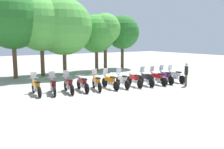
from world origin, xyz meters
The scene contains 20 objects.
ground_plane centered at (0.00, 0.00, 0.00)m, with size 80.00×80.00×0.00m, color #9E9B93.
motorcycle_0 centered at (-5.31, 0.99, 0.52)m, with size 0.62×2.19×1.37m.
motorcycle_1 centered at (-4.34, 0.69, 0.52)m, with size 0.77×2.16×1.37m.
motorcycle_2 centered at (-3.38, 0.48, 0.52)m, with size 0.67×2.18×1.37m.
motorcycle_3 centered at (-2.41, 0.41, 0.50)m, with size 0.64×2.19×0.99m.
motorcycle_4 centered at (-1.44, 0.24, 0.52)m, with size 0.81×2.14×1.37m.
motorcycle_5 centered at (-0.48, 0.04, 0.52)m, with size 0.62×2.19×1.37m.
motorcycle_6 centered at (0.49, -0.08, 0.52)m, with size 0.74×2.17×1.37m.
motorcycle_7 centered at (1.45, -0.26, 0.50)m, with size 0.69×2.18×0.99m.
motorcycle_8 centered at (2.42, -0.45, 0.52)m, with size 0.74×2.17×1.37m.
motorcycle_9 centered at (3.38, -0.62, 0.52)m, with size 0.62×2.19×1.37m.
motorcycle_10 centered at (4.35, -0.53, 0.52)m, with size 0.78×2.16×1.37m.
motorcycle_11 centered at (5.32, -0.67, 0.52)m, with size 0.64×2.19×1.37m.
person_0 centered at (4.67, -2.29, 1.02)m, with size 0.31×0.39×1.73m.
tree_1 centered at (-5.03, 8.46, 5.04)m, with size 4.99×4.99×7.55m.
tree_2 centered at (-2.63, 8.31, 4.73)m, with size 4.80×4.80×7.14m.
tree_3 centered at (-0.53, 8.11, 4.62)m, with size 5.43×5.43×7.34m.
tree_4 centered at (3.46, 8.84, 4.03)m, with size 4.06×4.06×6.08m.
tree_5 centered at (4.36, 8.46, 4.54)m, with size 3.34×3.34×6.24m.
tree_6 centered at (7.24, 9.28, 4.25)m, with size 3.93×3.93×6.23m.
Camera 1 is at (-9.23, -13.56, 3.37)m, focal length 37.79 mm.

